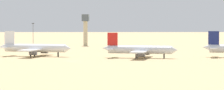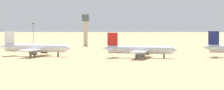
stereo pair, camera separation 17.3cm
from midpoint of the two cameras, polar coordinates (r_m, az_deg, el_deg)
name	(u,v)px [view 1 (the left image)]	position (r m, az deg, el deg)	size (l,w,h in m)	color
ground	(73,61)	(228.99, -4.47, -1.83)	(4000.00, 4000.00, 0.00)	tan
ridge_west	(75,18)	(1359.73, -4.22, 3.03)	(236.61, 208.07, 62.58)	slate
ridge_center	(194,9)	(1250.33, 9.26, 4.07)	(345.64, 227.83, 106.57)	slate
parked_jet_white_3	(35,48)	(264.61, -8.76, -0.34)	(39.60, 33.71, 13.10)	white
parked_jet_red_4	(139,50)	(248.66, 3.06, -0.54)	(37.78, 32.06, 12.48)	silver
control_tower	(85,27)	(388.45, -3.03, 2.07)	(5.20, 5.20, 24.07)	#C6B793
light_pole_mid	(33,33)	(393.97, -8.92, 1.38)	(1.80, 0.50, 17.39)	#59595E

